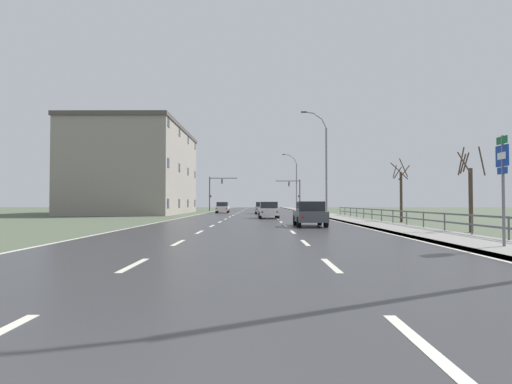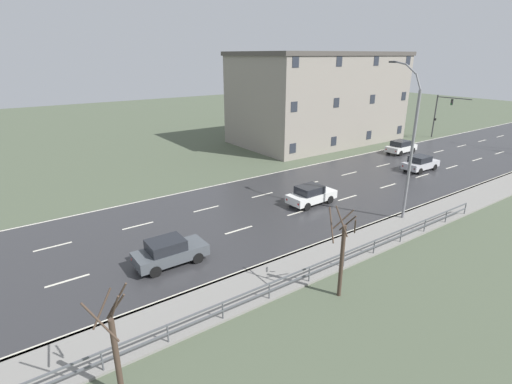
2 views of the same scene
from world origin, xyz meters
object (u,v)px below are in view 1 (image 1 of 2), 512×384
object	(u,v)px
car_far_left	(269,210)
traffic_signal_left	(215,189)
car_near_right	(262,208)
car_distant	(310,214)
brick_building	(137,171)
highway_sign	(503,176)
street_lamp_midground	(325,165)
street_lamp_distant	(296,183)
traffic_signal_right	(295,190)
car_far_right	(223,207)

from	to	relation	value
car_far_left	traffic_signal_left	bearing A→B (deg)	103.03
car_near_right	car_distant	world-z (taller)	same
traffic_signal_left	brick_building	xyz separation A→B (m)	(-8.99, -15.25, 1.91)
highway_sign	car_distant	size ratio (longest dim) A/B	0.89
street_lamp_midground	street_lamp_distant	bearing A→B (deg)	90.02
highway_sign	car_far_left	xyz separation A→B (m)	(-6.83, 25.60, -1.53)
highway_sign	brick_building	size ratio (longest dim) A/B	0.16
street_lamp_distant	car_far_left	xyz separation A→B (m)	(-5.85, -36.65, -4.29)
street_lamp_midground	traffic_signal_right	world-z (taller)	street_lamp_midground
highway_sign	traffic_signal_right	xyz separation A→B (m)	(-1.27, 59.26, 1.31)
street_lamp_distant	highway_sign	bearing A→B (deg)	-89.10
street_lamp_distant	car_near_right	bearing A→B (deg)	-106.80
street_lamp_distant	traffic_signal_left	size ratio (longest dim) A/B	1.74
car_far_left	traffic_signal_right	bearing A→B (deg)	78.86
traffic_signal_right	street_lamp_distant	bearing A→B (deg)	84.50
car_near_right	car_far_left	world-z (taller)	same
car_far_left	car_far_right	bearing A→B (deg)	104.96
traffic_signal_left	car_near_right	size ratio (longest dim) A/B	1.46
traffic_signal_left	car_far_left	bearing A→B (deg)	-75.22
traffic_signal_right	car_far_left	world-z (taller)	traffic_signal_right
street_lamp_distant	highway_sign	xyz separation A→B (m)	(0.98, -62.25, -2.76)
car_distant	car_far_right	world-z (taller)	same
car_far_right	highway_sign	bearing A→B (deg)	-75.34
street_lamp_midground	car_far_right	xyz separation A→B (m)	(-12.00, 16.97, -4.53)
traffic_signal_right	brick_building	bearing A→B (deg)	-144.76
traffic_signal_right	brick_building	size ratio (longest dim) A/B	0.25
car_distant	highway_sign	bearing A→B (deg)	-70.33
traffic_signal_left	car_far_right	xyz separation A→B (m)	(2.46, -12.13, -3.13)
traffic_signal_left	brick_building	size ratio (longest dim) A/B	0.27
car_far_left	brick_building	world-z (taller)	brick_building
street_lamp_midground	car_distant	bearing A→B (deg)	-102.34
traffic_signal_left	car_far_left	world-z (taller)	traffic_signal_left
street_lamp_midground	car_near_right	distance (m)	14.49
car_near_right	brick_building	size ratio (longest dim) A/B	0.18
street_lamp_midground	car_near_right	world-z (taller)	street_lamp_midground
street_lamp_midground	car_far_right	distance (m)	21.27
street_lamp_distant	car_far_left	size ratio (longest dim) A/B	2.52
car_far_right	car_far_left	xyz separation A→B (m)	(6.13, -20.43, 0.00)
highway_sign	street_lamp_distant	bearing A→B (deg)	90.90
car_far_right	car_far_left	distance (m)	21.33
street_lamp_distant	car_far_right	distance (m)	20.62
highway_sign	car_near_right	xyz separation A→B (m)	(-7.31, 41.27, -1.53)
highway_sign	car_near_right	world-z (taller)	highway_sign
street_lamp_midground	traffic_signal_left	bearing A→B (deg)	116.42
traffic_signal_right	traffic_signal_left	bearing A→B (deg)	-175.54
street_lamp_midground	car_distant	size ratio (longest dim) A/B	2.67
traffic_signal_right	car_far_left	xyz separation A→B (m)	(-5.56, -33.66, -2.84)
street_lamp_distant	traffic_signal_right	world-z (taller)	street_lamp_distant
highway_sign	car_distant	distance (m)	13.51
car_distant	street_lamp_midground	bearing A→B (deg)	77.47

